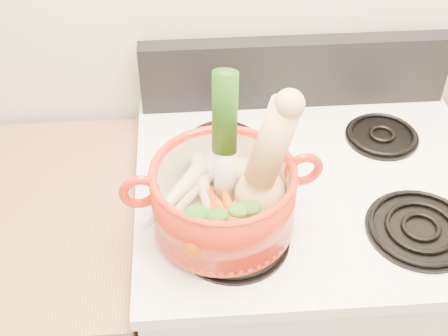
{
  "coord_description": "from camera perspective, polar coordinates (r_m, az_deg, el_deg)",
  "views": [
    {
      "loc": [
        -0.27,
        0.42,
        1.89
      ],
      "look_at": [
        -0.21,
        1.26,
        1.13
      ],
      "focal_mm": 50.0,
      "sensor_mm": 36.0,
      "label": 1
    }
  ],
  "objects": [
    {
      "name": "burner_front_right",
      "position": [
        1.33,
        17.56,
        -5.24
      ],
      "size": [
        0.22,
        0.22,
        0.02
      ],
      "primitive_type": "cylinder",
      "color": "black",
      "rests_on": "cooktop"
    },
    {
      "name": "carrot_2",
      "position": [
        1.2,
        -0.15,
        -3.88
      ],
      "size": [
        0.11,
        0.17,
        0.05
      ],
      "primitive_type": "cone",
      "rotation": [
        1.66,
        0.0,
        0.52
      ],
      "color": "#CA4F0A",
      "rests_on": "dutch_oven"
    },
    {
      "name": "parsnip_1",
      "position": [
        1.24,
        -3.23,
        -2.42
      ],
      "size": [
        0.16,
        0.19,
        0.06
      ],
      "primitive_type": "cone",
      "rotation": [
        1.66,
        0.0,
        -0.65
      ],
      "color": "beige",
      "rests_on": "dutch_oven"
    },
    {
      "name": "parsnip_3",
      "position": [
        1.22,
        -4.6,
        -2.53
      ],
      "size": [
        0.15,
        0.16,
        0.06
      ],
      "primitive_type": "cone",
      "rotation": [
        1.66,
        0.0,
        -0.7
      ],
      "color": "beige",
      "rests_on": "dutch_oven"
    },
    {
      "name": "burner_front_left",
      "position": [
        1.25,
        0.89,
        -6.44
      ],
      "size": [
        0.22,
        0.22,
        0.02
      ],
      "primitive_type": "cylinder",
      "color": "black",
      "rests_on": "cooktop"
    },
    {
      "name": "pot_handle_right",
      "position": [
        1.21,
        7.3,
        -0.12
      ],
      "size": [
        0.08,
        0.03,
        0.08
      ],
      "primitive_type": "torus",
      "rotation": [
        1.57,
        0.0,
        0.12
      ],
      "color": "#B7230F",
      "rests_on": "dutch_oven"
    },
    {
      "name": "burner_back_left",
      "position": [
        1.46,
        -0.11,
        2.36
      ],
      "size": [
        0.17,
        0.17,
        0.02
      ],
      "primitive_type": "cylinder",
      "color": "black",
      "rests_on": "cooktop"
    },
    {
      "name": "dutch_oven",
      "position": [
        1.21,
        -0.07,
        -2.76
      ],
      "size": [
        0.31,
        0.31,
        0.14
      ],
      "primitive_type": "cylinder",
      "rotation": [
        0.0,
        0.0,
        0.12
      ],
      "color": "#B7230F",
      "rests_on": "burner_front_left"
    },
    {
      "name": "carrot_4",
      "position": [
        1.2,
        0.42,
        -3.59
      ],
      "size": [
        0.05,
        0.16,
        0.04
      ],
      "primitive_type": "cone",
      "rotation": [
        1.66,
        0.0,
        0.14
      ],
      "color": "red",
      "rests_on": "dutch_oven"
    },
    {
      "name": "pot_handle_left",
      "position": [
        1.17,
        -7.73,
        -2.16
      ],
      "size": [
        0.08,
        0.03,
        0.08
      ],
      "primitive_type": "torus",
      "rotation": [
        1.57,
        0.0,
        0.12
      ],
      "color": "#B7230F",
      "rests_on": "dutch_oven"
    },
    {
      "name": "stove_body",
      "position": [
        1.76,
        6.61,
        -13.0
      ],
      "size": [
        0.76,
        0.65,
        0.92
      ],
      "primitive_type": "cube",
      "color": "silver",
      "rests_on": "floor"
    },
    {
      "name": "control_backsplash",
      "position": [
        1.56,
        6.5,
        8.7
      ],
      "size": [
        0.76,
        0.05,
        0.18
      ],
      "primitive_type": "cube",
      "color": "black",
      "rests_on": "cooktop"
    },
    {
      "name": "cooktop",
      "position": [
        1.4,
        8.11,
        -1.71
      ],
      "size": [
        0.78,
        0.67,
        0.03
      ],
      "primitive_type": "cube",
      "color": "white",
      "rests_on": "stove_body"
    },
    {
      "name": "leek",
      "position": [
        1.16,
        0.1,
        2.5
      ],
      "size": [
        0.06,
        0.08,
        0.31
      ],
      "primitive_type": "cylinder",
      "rotation": [
        -0.08,
        0.0,
        -0.22
      ],
      "color": "silver",
      "rests_on": "dutch_oven"
    },
    {
      "name": "carrot_0",
      "position": [
        1.2,
        -0.88,
        -4.63
      ],
      "size": [
        0.09,
        0.15,
        0.04
      ],
      "primitive_type": "cone",
      "rotation": [
        1.66,
        0.0,
        -0.43
      ],
      "color": "#BC4A09",
      "rests_on": "dutch_oven"
    },
    {
      "name": "carrot_3",
      "position": [
        1.16,
        -0.87,
        -5.33
      ],
      "size": [
        0.12,
        0.14,
        0.05
      ],
      "primitive_type": "cone",
      "rotation": [
        1.66,
        0.0,
        -0.7
      ],
      "color": "#C64209",
      "rests_on": "dutch_oven"
    },
    {
      "name": "burner_back_right",
      "position": [
        1.53,
        14.25,
        2.95
      ],
      "size": [
        0.17,
        0.17,
        0.02
      ],
      "primitive_type": "cylinder",
      "color": "black",
      "rests_on": "cooktop"
    },
    {
      "name": "squash",
      "position": [
        1.16,
        3.98,
        0.72
      ],
      "size": [
        0.21,
        0.16,
        0.28
      ],
      "primitive_type": null,
      "rotation": [
        0.0,
        0.3,
        0.37
      ],
      "color": "tan",
      "rests_on": "dutch_oven"
    },
    {
      "name": "parsnip_2",
      "position": [
        1.24,
        -1.88,
        -1.59
      ],
      "size": [
        0.07,
        0.21,
        0.06
      ],
      "primitive_type": "cone",
      "rotation": [
        1.66,
        0.0,
        0.12
      ],
      "color": "beige",
      "rests_on": "dutch_oven"
    },
    {
      "name": "ginger",
      "position": [
        1.3,
        1.08,
        -0.2
      ],
      "size": [
        0.1,
        0.08,
        0.05
      ],
      "primitive_type": "ellipsoid",
      "rotation": [
        0.0,
        0.0,
        0.18
      ],
      "color": "#D4C082",
      "rests_on": "dutch_oven"
    },
    {
      "name": "carrot_1",
      "position": [
        1.2,
        -0.93,
        -4.55
      ],
      "size": [
        0.03,
        0.15,
        0.04
      ],
      "primitive_type": "cone",
      "rotation": [
        1.66,
        0.0,
        -0.0
      ],
      "color": "#C9400A",
      "rests_on": "dutch_oven"
    },
    {
      "name": "parsnip_0",
      "position": [
        1.25,
        -3.52,
        -2.3
      ],
      "size": [
        0.14,
        0.2,
        0.06
      ],
      "primitive_type": "cone",
      "rotation": [
        1.66,
        0.0,
        -0.51
      ],
      "color": "beige",
      "rests_on": "dutch_oven"
    }
  ]
}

